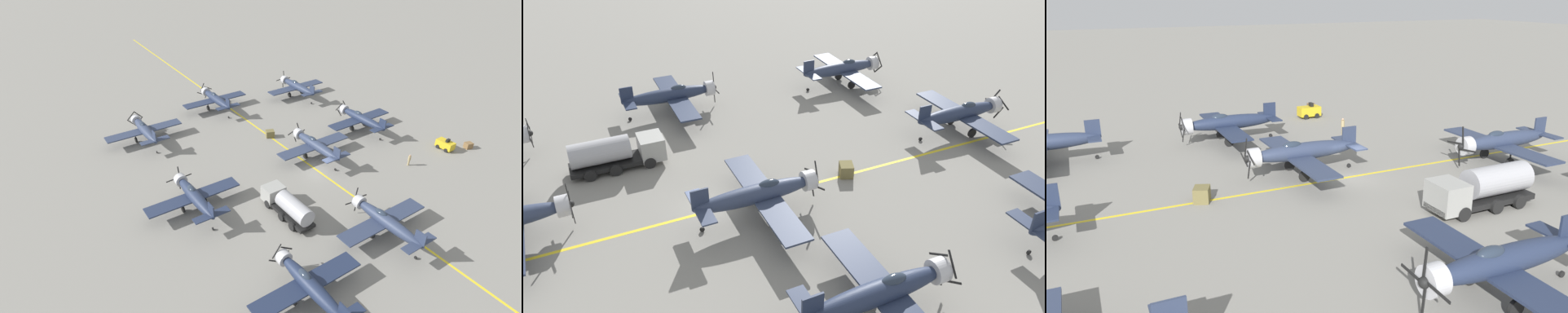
{
  "view_description": "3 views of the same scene",
  "coord_description": "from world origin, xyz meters",
  "views": [
    {
      "loc": [
        -33.12,
        -34.85,
        31.92
      ],
      "look_at": [
        -6.82,
        4.93,
        2.48
      ],
      "focal_mm": 28.0,
      "sensor_mm": 36.0,
      "label": 1
    },
    {
      "loc": [
        30.73,
        -7.43,
        23.59
      ],
      "look_at": [
        0.54,
        6.55,
        3.66
      ],
      "focal_mm": 35.0,
      "sensor_mm": 36.0,
      "label": 2
    },
    {
      "loc": [
        -33.9,
        20.02,
        14.34
      ],
      "look_at": [
        -4.61,
        6.38,
        3.92
      ],
      "focal_mm": 35.0,
      "sensor_mm": 36.0,
      "label": 3
    }
  ],
  "objects": [
    {
      "name": "airplane_near_center",
      "position": [
        -2.33,
        -13.49,
        2.01
      ],
      "size": [
        12.0,
        9.98,
        3.79
      ],
      "rotation": [
        0.0,
        0.0,
        0.21
      ],
      "color": "#2B354F",
      "rests_on": "ground"
    },
    {
      "name": "supply_crate_by_tanker",
      "position": [
        23.56,
        -7.28,
        0.46
      ],
      "size": [
        1.29,
        1.16,
        0.91
      ],
      "primitive_type": "cube",
      "rotation": [
        0.0,
        0.0,
        -0.26
      ],
      "color": "brown",
      "rests_on": "ground"
    },
    {
      "name": "airplane_mid_left",
      "position": [
        -18.15,
        2.39,
        2.01
      ],
      "size": [
        12.0,
        9.98,
        3.8
      ],
      "rotation": [
        0.0,
        0.0,
        0.13
      ],
      "color": "#222C45",
      "rests_on": "ground"
    },
    {
      "name": "ground_plane",
      "position": [
        0.0,
        0.0,
        0.0
      ],
      "size": [
        400.0,
        400.0,
        0.0
      ],
      "primitive_type": "plane",
      "color": "gray"
    },
    {
      "name": "tow_tractor",
      "position": [
        20.26,
        -5.45,
        0.79
      ],
      "size": [
        1.57,
        2.6,
        1.79
      ],
      "color": "gold",
      "rests_on": "ground"
    },
    {
      "name": "ground_crew_walking",
      "position": [
        11.87,
        -5.45,
        0.95
      ],
      "size": [
        0.38,
        0.38,
        1.75
      ],
      "color": "tan",
      "rests_on": "ground"
    },
    {
      "name": "airplane_mid_right",
      "position": [
        14.08,
        6.47,
        2.01
      ],
      "size": [
        12.0,
        9.98,
        3.65
      ],
      "rotation": [
        0.0,
        0.0,
        -0.3
      ],
      "color": "#212B45",
      "rests_on": "ground"
    },
    {
      "name": "airplane_mid_center",
      "position": [
        2.1,
        3.86,
        2.01
      ],
      "size": [
        12.0,
        9.98,
        3.71
      ],
      "rotation": [
        0.0,
        0.0,
        0.18
      ],
      "color": "#2C3650",
      "rests_on": "ground"
    },
    {
      "name": "supply_crate_mid_lane",
      "position": [
        0.02,
        12.59,
        0.55
      ],
      "size": [
        1.64,
        1.52,
        1.1
      ],
      "primitive_type": "cube",
      "rotation": [
        0.0,
        0.0,
        -0.38
      ],
      "color": "brown",
      "rests_on": "ground"
    },
    {
      "name": "taxiway_stripe",
      "position": [
        0.0,
        0.0,
        0.0
      ],
      "size": [
        0.3,
        160.0,
        0.01
      ],
      "primitive_type": "cube",
      "color": "yellow",
      "rests_on": "ground"
    },
    {
      "name": "fuel_tanker",
      "position": [
        -9.35,
        -4.66,
        1.51
      ],
      "size": [
        2.68,
        8.0,
        2.98
      ],
      "color": "black",
      "rests_on": "ground"
    }
  ]
}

